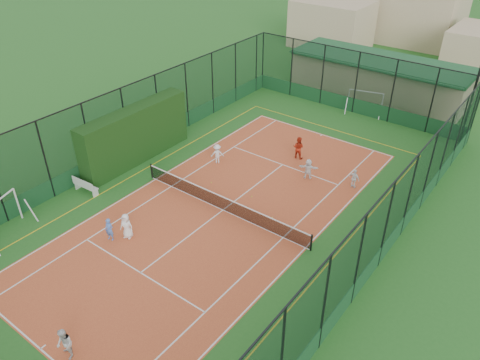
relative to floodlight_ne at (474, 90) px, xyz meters
The scene contains 17 objects.
ground 19.15m from the floodlight_ne, 117.39° to the right, with size 300.00×300.00×0.00m, color #235F20.
court_slab 19.14m from the floodlight_ne, 117.39° to the right, with size 11.17×23.97×0.01m, color #A23B24.
tennis_net 19.04m from the floodlight_ne, 117.39° to the right, with size 11.67×0.12×1.06m, color black, non-canonical shape.
perimeter_fence 18.77m from the floodlight_ne, 117.39° to the right, with size 18.12×34.12×5.00m, color black, non-canonical shape.
floodlight_ne is the anchor object (origin of this frame).
clubhouse 10.47m from the floodlight_ne, 147.88° to the left, with size 15.20×7.20×3.15m, color tan, non-canonical shape.
hedge_left 23.02m from the floodlight_ne, 137.54° to the right, with size 1.27×8.48×3.71m, color black.
white_bench 26.22m from the floodlight_ne, 129.16° to the right, with size 1.79×0.49×1.01m, color white, non-canonical shape.
futsal_goal_far 8.51m from the floodlight_ne, behind, with size 2.79×0.81×1.80m, color white, non-canonical shape.
child_near_left 24.47m from the floodlight_ne, 117.39° to the right, with size 0.72×0.47×1.47m, color white.
child_near_mid 25.34m from the floodlight_ne, 117.85° to the right, with size 0.48×0.31×1.31m, color #4E80DE.
child_near_right 29.16m from the floodlight_ne, 104.78° to the right, with size 0.72×0.56×1.49m, color silver.
child_far_left 17.92m from the floodlight_ne, 134.24° to the right, with size 0.88×0.50×1.36m, color white.
child_far_right 11.09m from the floodlight_ne, 110.21° to the right, with size 0.73×0.31×1.25m, color white.
child_far_back 12.90m from the floodlight_ne, 121.19° to the right, with size 1.26×0.40×1.36m, color white.
coach 12.53m from the floodlight_ne, 133.36° to the right, with size 0.76×0.59×1.57m, color #AB2512.
tennis_balls 17.58m from the floodlight_ne, 117.89° to the right, with size 5.13×1.18×0.07m.
Camera 1 is at (13.86, -16.80, 16.07)m, focal length 35.00 mm.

